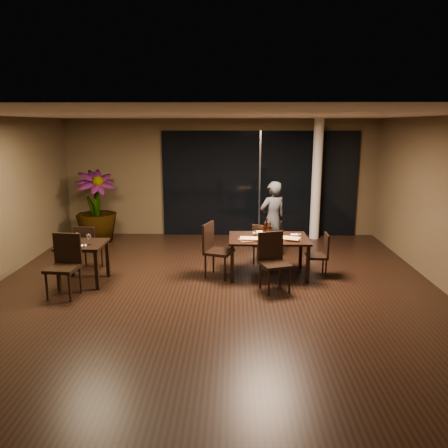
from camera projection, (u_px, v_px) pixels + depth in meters
ground at (214, 290)px, 7.70m from camera, size 8.00×8.00×0.00m
wall_back at (221, 178)px, 11.32m from camera, size 8.00×0.10×3.00m
wall_front at (191, 300)px, 3.42m from camera, size 8.00×0.10×3.00m
ceiling at (213, 113)px, 7.03m from camera, size 8.00×8.00×0.04m
window_panel at (260, 184)px, 11.24m from camera, size 5.00×0.06×2.70m
column at (317, 180)px, 10.88m from camera, size 0.24×0.24×3.00m
main_table at (268, 241)px, 8.31m from camera, size 1.50×1.00×0.75m
side_table at (83, 250)px, 7.91m from camera, size 0.80×0.80×0.75m
chair_main_far at (263, 242)px, 9.01m from camera, size 0.50×0.50×0.86m
chair_main_near at (273, 258)px, 7.61m from camera, size 0.60×0.60×1.02m
chair_main_left at (214, 247)px, 8.27m from camera, size 0.61×0.61×1.04m
chair_main_right at (321, 253)px, 8.29m from camera, size 0.40×0.40×0.84m
chair_side_far at (87, 246)px, 8.59m from camera, size 0.47×0.47×0.92m
chair_side_near at (65, 262)px, 7.35m from camera, size 0.53×0.53×1.05m
diner at (273, 220)px, 9.47m from camera, size 0.67×0.58×1.67m
potted_plant at (96, 207)px, 10.68m from camera, size 1.33×1.33×1.76m
pizza_board_left at (253, 240)px, 8.11m from camera, size 0.62×0.47×0.01m
pizza_board_right at (285, 239)px, 8.16m from camera, size 0.60×0.33×0.01m
oblong_pizza_left at (253, 239)px, 8.10m from camera, size 0.48×0.25×0.02m
oblong_pizza_right at (285, 238)px, 8.15m from camera, size 0.58×0.42×0.02m
round_pizza at (260, 233)px, 8.63m from camera, size 0.27×0.27×0.01m
bottle_a at (264, 230)px, 8.35m from camera, size 0.06×0.06×0.26m
bottle_b at (270, 230)px, 8.24m from camera, size 0.07×0.07×0.30m
bottle_c at (266, 227)px, 8.39m from camera, size 0.08×0.08×0.35m
tumbler_left at (255, 233)px, 8.42m from camera, size 0.07×0.07×0.09m
tumbler_right at (282, 234)px, 8.40m from camera, size 0.08×0.08×0.09m
napkin_near at (296, 239)px, 8.15m from camera, size 0.20×0.14×0.01m
napkin_far at (296, 235)px, 8.48m from camera, size 0.19×0.12×0.01m
wine_glass_a at (77, 237)px, 7.98m from camera, size 0.07×0.07×0.16m
wine_glass_b at (89, 240)px, 7.77m from camera, size 0.09×0.09×0.19m
side_napkin at (81, 246)px, 7.69m from camera, size 0.20×0.16×0.01m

